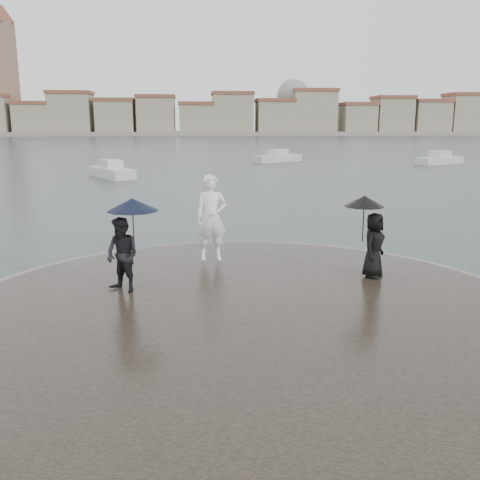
{
  "coord_description": "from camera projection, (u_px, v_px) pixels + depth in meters",
  "views": [
    {
      "loc": [
        -0.99,
        -6.67,
        3.99
      ],
      "look_at": [
        0.0,
        4.8,
        1.45
      ],
      "focal_mm": 40.0,
      "sensor_mm": 36.0,
      "label": 1
    }
  ],
  "objects": [
    {
      "name": "ground",
      "position": [
        269.0,
        416.0,
        7.43
      ],
      "size": [
        400.0,
        400.0,
        0.0
      ],
      "primitive_type": "plane",
      "color": "#2B3835",
      "rests_on": "ground"
    },
    {
      "name": "kerb_ring",
      "position": [
        245.0,
        316.0,
        10.8
      ],
      "size": [
        12.5,
        12.5,
        0.32
      ],
      "primitive_type": "cylinder",
      "color": "gray",
      "rests_on": "ground"
    },
    {
      "name": "quay_tip",
      "position": [
        245.0,
        315.0,
        10.8
      ],
      "size": [
        11.9,
        11.9,
        0.36
      ],
      "primitive_type": "cylinder",
      "color": "#2D261E",
      "rests_on": "ground"
    },
    {
      "name": "statue",
      "position": [
        211.0,
        218.0,
        14.2
      ],
      "size": [
        0.85,
        0.57,
        2.29
      ],
      "primitive_type": "imported",
      "rotation": [
        0.0,
        0.0,
        0.03
      ],
      "color": "white",
      "rests_on": "quay_tip"
    },
    {
      "name": "visitor_left",
      "position": [
        125.0,
        240.0,
        11.55
      ],
      "size": [
        1.32,
        1.15,
        2.04
      ],
      "color": "black",
      "rests_on": "quay_tip"
    },
    {
      "name": "visitor_right",
      "position": [
        371.0,
        232.0,
        12.64
      ],
      "size": [
        1.16,
        1.03,
        1.95
      ],
      "color": "black",
      "rests_on": "quay_tip"
    },
    {
      "name": "far_skyline",
      "position": [
        175.0,
        117.0,
        162.05
      ],
      "size": [
        260.0,
        20.0,
        37.0
      ],
      "color": "gray",
      "rests_on": "ground"
    },
    {
      "name": "boats",
      "position": [
        290.0,
        163.0,
        48.89
      ],
      "size": [
        34.9,
        19.75,
        1.5
      ],
      "color": "beige",
      "rests_on": "ground"
    }
  ]
}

